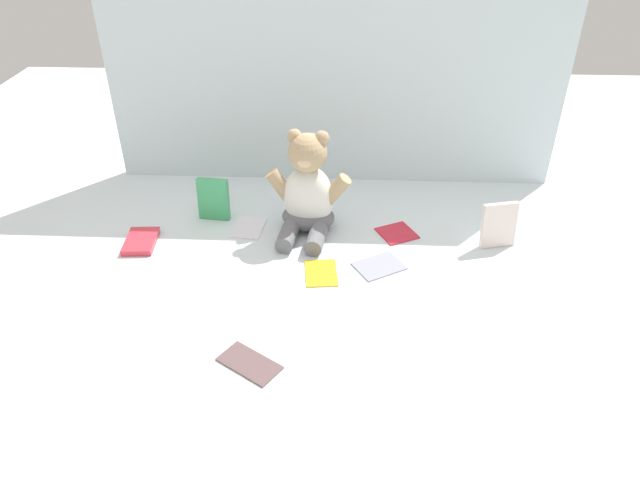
{
  "coord_description": "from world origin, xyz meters",
  "views": [
    {
      "loc": [
        0.04,
        -1.31,
        0.9
      ],
      "look_at": [
        -0.02,
        -0.1,
        0.1
      ],
      "focal_mm": 32.66,
      "sensor_mm": 36.0,
      "label": 1
    }
  ],
  "objects_px": {
    "teddy_bear": "(308,194)",
    "book_case_4": "(141,241)",
    "book_case_5": "(249,363)",
    "book_case_1": "(321,272)",
    "book_case_3": "(499,225)",
    "book_case_0": "(213,199)",
    "book_case_2": "(379,265)",
    "book_case_7": "(248,227)",
    "book_case_6": "(397,232)"
  },
  "relations": [
    {
      "from": "teddy_bear",
      "to": "book_case_4",
      "type": "bearing_deg",
      "value": -159.68
    },
    {
      "from": "book_case_5",
      "to": "book_case_1",
      "type": "bearing_deg",
      "value": -169.21
    },
    {
      "from": "book_case_5",
      "to": "book_case_3",
      "type": "bearing_deg",
      "value": 161.85
    },
    {
      "from": "book_case_0",
      "to": "book_case_4",
      "type": "bearing_deg",
      "value": -134.51
    },
    {
      "from": "book_case_1",
      "to": "book_case_5",
      "type": "height_order",
      "value": "book_case_5"
    },
    {
      "from": "book_case_2",
      "to": "book_case_7",
      "type": "relative_size",
      "value": 1.06
    },
    {
      "from": "book_case_3",
      "to": "book_case_5",
      "type": "distance_m",
      "value": 0.79
    },
    {
      "from": "book_case_5",
      "to": "book_case_7",
      "type": "distance_m",
      "value": 0.55
    },
    {
      "from": "book_case_0",
      "to": "book_case_2",
      "type": "bearing_deg",
      "value": -19.91
    },
    {
      "from": "book_case_1",
      "to": "book_case_7",
      "type": "bearing_deg",
      "value": 130.39
    },
    {
      "from": "book_case_4",
      "to": "book_case_2",
      "type": "bearing_deg",
      "value": 169.01
    },
    {
      "from": "book_case_3",
      "to": "book_case_7",
      "type": "xyz_separation_m",
      "value": [
        -0.7,
        0.05,
        -0.06
      ]
    },
    {
      "from": "book_case_2",
      "to": "book_case_6",
      "type": "distance_m",
      "value": 0.17
    },
    {
      "from": "book_case_2",
      "to": "book_case_5",
      "type": "relative_size",
      "value": 0.91
    },
    {
      "from": "book_case_0",
      "to": "book_case_1",
      "type": "xyz_separation_m",
      "value": [
        0.33,
        -0.27,
        -0.06
      ]
    },
    {
      "from": "book_case_1",
      "to": "book_case_5",
      "type": "relative_size",
      "value": 0.85
    },
    {
      "from": "book_case_0",
      "to": "book_case_4",
      "type": "distance_m",
      "value": 0.24
    },
    {
      "from": "teddy_bear",
      "to": "book_case_0",
      "type": "bearing_deg",
      "value": 178.51
    },
    {
      "from": "teddy_bear",
      "to": "book_case_3",
      "type": "bearing_deg",
      "value": 0.14
    },
    {
      "from": "book_case_4",
      "to": "book_case_5",
      "type": "bearing_deg",
      "value": 125.46
    },
    {
      "from": "book_case_4",
      "to": "book_case_6",
      "type": "height_order",
      "value": "book_case_4"
    },
    {
      "from": "book_case_0",
      "to": "book_case_6",
      "type": "bearing_deg",
      "value": -1.52
    },
    {
      "from": "book_case_5",
      "to": "teddy_bear",
      "type": "bearing_deg",
      "value": -155.75
    },
    {
      "from": "book_case_7",
      "to": "book_case_6",
      "type": "bearing_deg",
      "value": 5.37
    },
    {
      "from": "book_case_7",
      "to": "book_case_5",
      "type": "bearing_deg",
      "value": -74.4
    },
    {
      "from": "book_case_1",
      "to": "book_case_2",
      "type": "height_order",
      "value": "same"
    },
    {
      "from": "book_case_0",
      "to": "book_case_7",
      "type": "bearing_deg",
      "value": -21.96
    },
    {
      "from": "book_case_1",
      "to": "book_case_3",
      "type": "distance_m",
      "value": 0.51
    },
    {
      "from": "book_case_1",
      "to": "book_case_3",
      "type": "bearing_deg",
      "value": 12.08
    },
    {
      "from": "book_case_7",
      "to": "book_case_1",
      "type": "bearing_deg",
      "value": -36.66
    },
    {
      "from": "book_case_0",
      "to": "book_case_3",
      "type": "distance_m",
      "value": 0.81
    },
    {
      "from": "book_case_3",
      "to": "teddy_bear",
      "type": "bearing_deg",
      "value": 159.25
    },
    {
      "from": "book_case_6",
      "to": "book_case_7",
      "type": "height_order",
      "value": "book_case_6"
    },
    {
      "from": "book_case_6",
      "to": "book_case_7",
      "type": "distance_m",
      "value": 0.43
    },
    {
      "from": "book_case_4",
      "to": "book_case_7",
      "type": "relative_size",
      "value": 1.09
    },
    {
      "from": "book_case_4",
      "to": "book_case_7",
      "type": "bearing_deg",
      "value": -165.94
    },
    {
      "from": "book_case_5",
      "to": "book_case_6",
      "type": "relative_size",
      "value": 1.4
    },
    {
      "from": "book_case_2",
      "to": "teddy_bear",
      "type": "bearing_deg",
      "value": -163.72
    },
    {
      "from": "book_case_3",
      "to": "book_case_4",
      "type": "bearing_deg",
      "value": 168.75
    },
    {
      "from": "teddy_bear",
      "to": "book_case_4",
      "type": "relative_size",
      "value": 2.36
    },
    {
      "from": "book_case_3",
      "to": "book_case_2",
      "type": "bearing_deg",
      "value": -173.55
    },
    {
      "from": "book_case_3",
      "to": "book_case_6",
      "type": "xyz_separation_m",
      "value": [
        -0.27,
        0.04,
        -0.06
      ]
    },
    {
      "from": "book_case_2",
      "to": "book_case_4",
      "type": "distance_m",
      "value": 0.66
    },
    {
      "from": "book_case_3",
      "to": "book_case_5",
      "type": "bearing_deg",
      "value": -155.37
    },
    {
      "from": "book_case_2",
      "to": "book_case_6",
      "type": "bearing_deg",
      "value": 129.72
    },
    {
      "from": "book_case_0",
      "to": "book_case_5",
      "type": "height_order",
      "value": "book_case_0"
    },
    {
      "from": "book_case_0",
      "to": "book_case_7",
      "type": "distance_m",
      "value": 0.13
    },
    {
      "from": "book_case_1",
      "to": "book_case_4",
      "type": "distance_m",
      "value": 0.52
    },
    {
      "from": "teddy_bear",
      "to": "book_case_2",
      "type": "distance_m",
      "value": 0.29
    },
    {
      "from": "book_case_1",
      "to": "book_case_6",
      "type": "height_order",
      "value": "book_case_6"
    }
  ]
}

